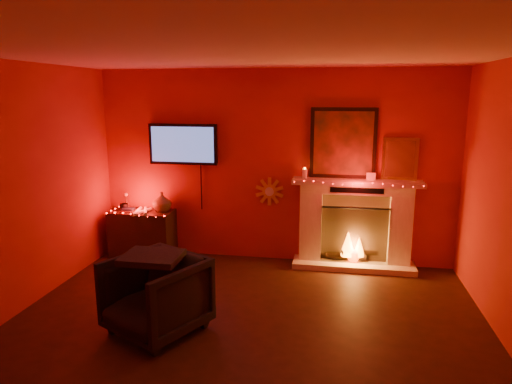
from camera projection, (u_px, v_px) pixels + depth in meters
The scene contains 6 objects.
room at pixel (234, 210), 3.99m from camera, with size 5.00×5.00×5.00m.
fireplace at pixel (354, 216), 6.23m from camera, with size 1.72×0.40×2.18m.
tv at pixel (183, 144), 6.51m from camera, with size 1.00×0.07×1.24m.
sunburst_clock at pixel (269, 191), 6.46m from camera, with size 0.40×0.03×0.40m.
console_table at pixel (144, 231), 6.69m from camera, with size 0.90×0.54×0.97m.
armchair at pixel (156, 295), 4.53m from camera, with size 0.83×0.85×0.78m, color black.
Camera 1 is at (0.86, -3.78, 2.34)m, focal length 32.00 mm.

